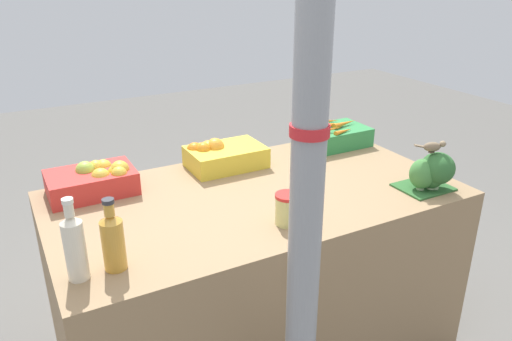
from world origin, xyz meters
The scene contains 10 objects.
market_table centered at (0.00, 0.00, 0.41)m, with size 1.70×0.92×0.81m, color #937551.
support_pole centered at (-0.22, -0.69, 1.20)m, with size 0.10×0.10×2.40m.
apple_crate centered at (-0.59, 0.32, 0.87)m, with size 0.35×0.24×0.14m.
orange_crate centered at (-0.01, 0.33, 0.87)m, with size 0.35×0.24×0.14m.
carrot_crate centered at (0.64, 0.32, 0.87)m, with size 0.35×0.24×0.13m.
broccoli_pile centered at (0.66, -0.33, 0.90)m, with size 0.22×0.20×0.17m.
juice_bottle_cloudy centered at (-0.77, -0.29, 0.93)m, with size 0.06×0.06×0.27m.
juice_bottle_amber centered at (-0.66, -0.29, 0.91)m, with size 0.07×0.07×0.24m.
pickle_jar centered at (-0.03, -0.29, 0.87)m, with size 0.09×0.09×0.12m.
sparrow_bird centered at (0.66, -0.32, 1.01)m, with size 0.13×0.07×0.05m.
Camera 1 is at (-0.90, -1.68, 1.71)m, focal length 35.00 mm.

